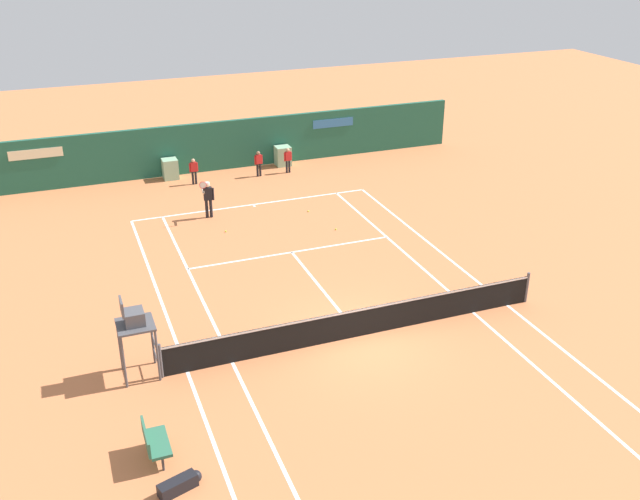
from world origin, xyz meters
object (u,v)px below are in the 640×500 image
object	(u,v)px
umpire_chair	(135,324)
ball_kid_left_post	(259,162)
ball_kid_right_post	(194,170)
ball_kid_centre_post	(288,159)
tennis_ball_by_sideline	(226,231)
player_bench	(154,441)
equipment_bag	(182,484)
player_on_baseline	(208,196)
tennis_ball_mid_court	(336,229)
tennis_ball_near_service_line	(308,211)

from	to	relation	value
umpire_chair	ball_kid_left_post	xyz separation A→B (m)	(7.87, 14.94, -0.93)
ball_kid_right_post	ball_kid_centre_post	size ratio (longest dim) A/B	1.01
umpire_chair	tennis_ball_by_sideline	xyz separation A→B (m)	(4.65, 8.85, -1.62)
player_bench	ball_kid_left_post	world-z (taller)	ball_kid_left_post
umpire_chair	equipment_bag	size ratio (longest dim) A/B	2.36
player_on_baseline	tennis_ball_by_sideline	size ratio (longest dim) A/B	26.59
equipment_bag	tennis_ball_by_sideline	xyz separation A→B (m)	(4.44, 13.64, -0.13)
tennis_ball_mid_court	ball_kid_right_post	bearing A→B (deg)	119.42
equipment_bag	tennis_ball_by_sideline	size ratio (longest dim) A/B	15.30
tennis_ball_near_service_line	player_on_baseline	bearing A→B (deg)	167.53
player_on_baseline	ball_kid_centre_post	distance (m)	6.62
umpire_chair	ball_kid_centre_post	size ratio (longest dim) A/B	1.95
ball_kid_centre_post	tennis_ball_by_sideline	xyz separation A→B (m)	(-4.73, -6.09, -0.69)
player_bench	tennis_ball_mid_court	xyz separation A→B (m)	(9.07, 11.01, -0.47)
player_on_baseline	ball_kid_left_post	size ratio (longest dim) A/B	1.42
ball_kid_right_post	tennis_ball_mid_court	xyz separation A→B (m)	(4.22, -7.49, -0.69)
equipment_bag	ball_kid_centre_post	size ratio (longest dim) A/B	0.83
equipment_bag	tennis_ball_near_service_line	bearing A→B (deg)	60.17
umpire_chair	ball_kid_left_post	distance (m)	16.92
umpire_chair	tennis_ball_near_service_line	size ratio (longest dim) A/B	36.08
ball_kid_right_post	tennis_ball_near_service_line	world-z (taller)	ball_kid_right_post
ball_kid_centre_post	ball_kid_left_post	distance (m)	1.51
ball_kid_right_post	equipment_bag	bearing A→B (deg)	76.05
ball_kid_centre_post	tennis_ball_near_service_line	distance (m)	5.37
umpire_chair	ball_kid_left_post	world-z (taller)	umpire_chair
player_bench	tennis_ball_near_service_line	xyz separation A→B (m)	(8.69, 13.24, -0.47)
player_bench	ball_kid_right_post	bearing A→B (deg)	165.32
equipment_bag	ball_kid_left_post	size ratio (longest dim) A/B	0.82
ball_kid_left_post	tennis_ball_by_sideline	distance (m)	6.93
player_bench	ball_kid_centre_post	distance (m)	20.82
ball_kid_right_post	tennis_ball_by_sideline	xyz separation A→B (m)	(-0.03, -6.09, -0.69)
ball_kid_left_post	tennis_ball_mid_court	world-z (taller)	ball_kid_left_post
player_on_baseline	tennis_ball_by_sideline	world-z (taller)	player_on_baseline
umpire_chair	player_on_baseline	distance (m)	11.50
player_on_baseline	ball_kid_right_post	xyz separation A→B (m)	(0.29, 4.34, -0.23)
umpire_chair	equipment_bag	xyz separation A→B (m)	(0.22, -4.79, -1.50)
player_bench	tennis_ball_by_sideline	world-z (taller)	player_bench
equipment_bag	ball_kid_left_post	distance (m)	21.18
tennis_ball_near_service_line	ball_kid_right_post	bearing A→B (deg)	126.20
umpire_chair	player_on_baseline	world-z (taller)	umpire_chair
player_on_baseline	ball_kid_centre_post	bearing A→B (deg)	-132.59
ball_kid_left_post	tennis_ball_near_service_line	distance (m)	5.34
umpire_chair	tennis_ball_mid_court	bearing A→B (deg)	129.93
umpire_chair	tennis_ball_near_service_line	xyz separation A→B (m)	(8.52, 9.69, -1.62)
umpire_chair	tennis_ball_mid_court	size ratio (longest dim) A/B	36.08
player_on_baseline	ball_kid_left_post	bearing A→B (deg)	-122.35
tennis_ball_mid_court	equipment_bag	bearing A→B (deg)	-125.35
player_on_baseline	tennis_ball_mid_court	size ratio (longest dim) A/B	26.59
equipment_bag	ball_kid_right_post	bearing A→B (deg)	77.26
umpire_chair	player_bench	world-z (taller)	umpire_chair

